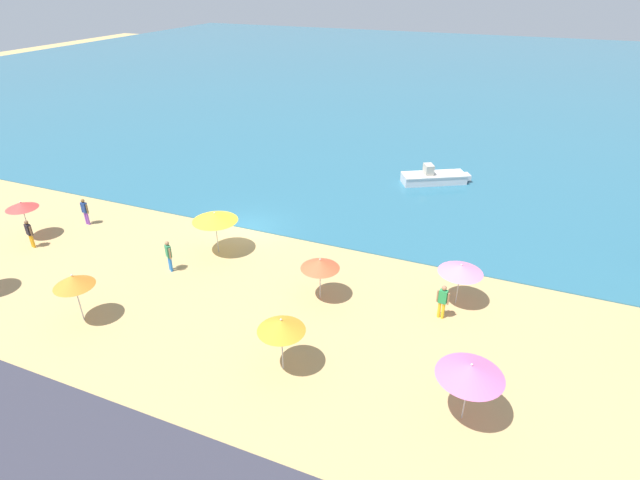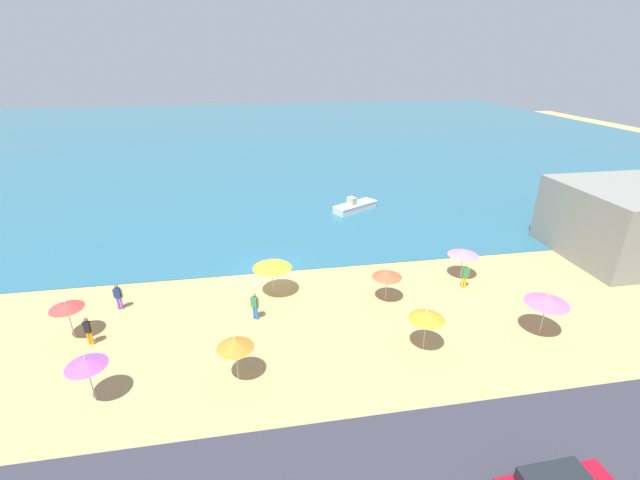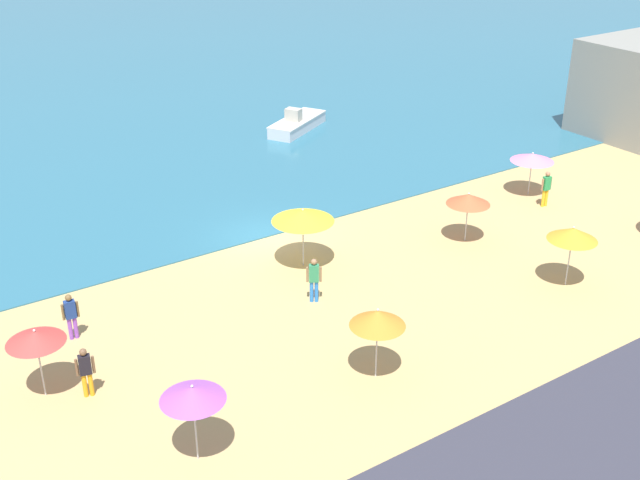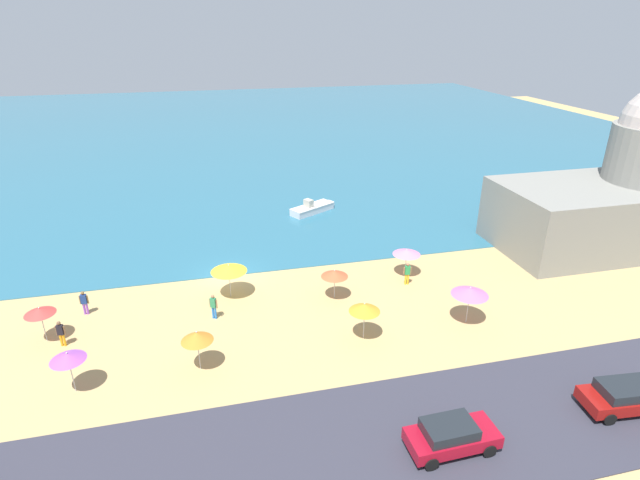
# 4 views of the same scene
# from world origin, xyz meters

# --- Properties ---
(ground_plane) EXTENTS (160.00, 160.00, 0.00)m
(ground_plane) POSITION_xyz_m (0.00, 0.00, 0.00)
(ground_plane) COLOR tan
(beach_umbrella_0) EXTENTS (1.75, 1.75, 2.34)m
(beach_umbrella_0) POSITION_xyz_m (-11.22, -5.82, 2.08)
(beach_umbrella_0) COLOR #B2B2B7
(beach_umbrella_0) RESTS_ON ground_plane
(beach_umbrella_1) EXTENTS (1.75, 1.75, 2.47)m
(beach_umbrella_1) POSITION_xyz_m (-2.29, -10.67, 2.13)
(beach_umbrella_1) COLOR #B2B2B7
(beach_umbrella_1) RESTS_ON ground_plane
(beach_umbrella_2) EXTENTS (2.06, 2.06, 2.15)m
(beach_umbrella_2) POSITION_xyz_m (13.01, -2.90, 1.89)
(beach_umbrella_2) COLOR #B2B2B7
(beach_umbrella_2) RESTS_ON ground_plane
(beach_umbrella_4) EXTENTS (2.48, 2.48, 2.47)m
(beach_umbrella_4) POSITION_xyz_m (-0.06, -3.04, 2.18)
(beach_umbrella_4) COLOR #B2B2B7
(beach_umbrella_4) RESTS_ON ground_plane
(beach_umbrella_5) EXTENTS (1.77, 1.77, 2.44)m
(beach_umbrella_5) POSITION_xyz_m (-8.65, -11.00, 2.17)
(beach_umbrella_5) COLOR #B2B2B7
(beach_umbrella_5) RESTS_ON ground_plane
(beach_umbrella_6) EXTENTS (1.87, 1.87, 2.46)m
(beach_umbrella_6) POSITION_xyz_m (7.38, -10.01, 2.15)
(beach_umbrella_6) COLOR #B2B2B7
(beach_umbrella_6) RESTS_ON ground_plane
(beach_umbrella_7) EXTENTS (1.85, 1.85, 2.21)m
(beach_umbrella_7) POSITION_xyz_m (6.90, -4.98, 1.91)
(beach_umbrella_7) COLOR #B2B2B7
(beach_umbrella_7) RESTS_ON ground_plane
(bather_0) EXTENTS (0.57, 0.26, 1.72)m
(bather_0) POSITION_xyz_m (12.54, -4.31, 0.97)
(bather_0) COLOR yellow
(bather_0) RESTS_ON ground_plane
(bather_1) EXTENTS (0.57, 0.26, 1.70)m
(bather_1) POSITION_xyz_m (-9.44, -3.18, 0.95)
(bather_1) COLOR purple
(bather_1) RESTS_ON ground_plane
(bather_2) EXTENTS (0.56, 0.30, 1.68)m
(bather_2) POSITION_xyz_m (-10.13, -6.59, 0.94)
(bather_2) COLOR orange
(bather_2) RESTS_ON ground_plane
(bather_3) EXTENTS (0.49, 0.38, 1.75)m
(bather_3) POSITION_xyz_m (-1.29, -5.67, 0.98)
(bather_3) COLOR blue
(bather_3) RESTS_ON ground_plane
(skiff_nearshore) EXTENTS (4.97, 3.65, 1.44)m
(skiff_nearshore) POSITION_xyz_m (9.09, 11.71, 0.46)
(skiff_nearshore) COLOR silver
(skiff_nearshore) RESTS_ON sea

